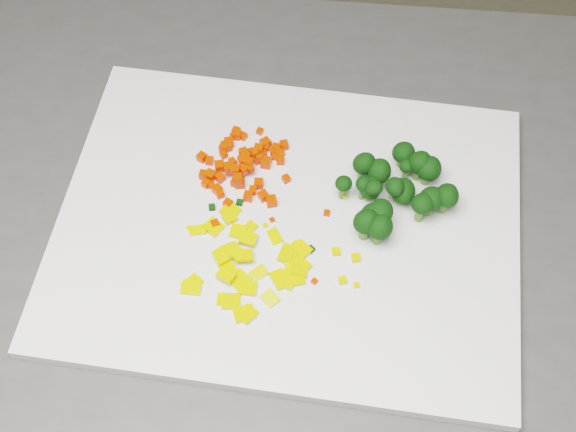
{
  "coord_description": "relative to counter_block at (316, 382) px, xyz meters",
  "views": [
    {
      "loc": [
        0.06,
        0.15,
        1.64
      ],
      "look_at": [
        0.13,
        0.61,
        0.92
      ],
      "focal_mm": 50.0,
      "sensor_mm": 36.0,
      "label": 1
    }
  ],
  "objects": [
    {
      "name": "carrot_cube_49",
      "position": [
        -0.09,
        0.06,
        0.48
      ],
      "size": [
        0.01,
        0.01,
        0.01
      ],
      "primitive_type": "cube",
      "rotation": [
        0.0,
        0.0,
        1.54
      ],
      "color": "#F22402",
      "rests_on": "carrot_pile"
    },
    {
      "name": "stray_bit_14",
      "position": [
        0.0,
        -0.04,
        0.47
      ],
      "size": [
        0.01,
        0.01,
        0.01
      ],
      "primitive_type": "cube",
      "rotation": [
        0.0,
        0.0,
        1.51
      ],
      "color": "yellow",
      "rests_on": "cutting_board"
    },
    {
      "name": "carrot_cube_57",
      "position": [
        -0.06,
        0.1,
        0.47
      ],
      "size": [
        0.01,
        0.01,
        0.01
      ],
      "primitive_type": "cube",
      "rotation": [
        0.0,
        0.0,
        1.22
      ],
      "color": "#F22402",
      "rests_on": "carrot_pile"
    },
    {
      "name": "pepper_chunk_27",
      "position": [
        -0.11,
        0.02,
        0.47
      ],
      "size": [
        0.02,
        0.02,
        0.01
      ],
      "primitive_type": "cube",
      "rotation": [
        -0.03,
        0.1,
        0.4
      ],
      "color": "yellow",
      "rests_on": "pepper_pile"
    },
    {
      "name": "pepper_chunk_10",
      "position": [
        -0.06,
        -0.06,
        0.47
      ],
      "size": [
        0.02,
        0.03,
        0.01
      ],
      "primitive_type": "cube",
      "rotation": [
        0.12,
        -0.04,
        1.9
      ],
      "color": "yellow",
      "rests_on": "pepper_pile"
    },
    {
      "name": "carrot_cube_19",
      "position": [
        -0.04,
        0.09,
        0.47
      ],
      "size": [
        0.01,
        0.01,
        0.01
      ],
      "primitive_type": "cube",
      "rotation": [
        0.0,
        0.0,
        3.0
      ],
      "color": "#F22402",
      "rests_on": "carrot_pile"
    },
    {
      "name": "carrot_cube_5",
      "position": [
        -0.1,
        0.12,
        0.47
      ],
      "size": [
        0.01,
        0.01,
        0.01
      ],
      "primitive_type": "cube",
      "rotation": [
        0.0,
        0.0,
        0.06
      ],
      "color": "#F22402",
      "rests_on": "carrot_pile"
    },
    {
      "name": "broccoli_floret_0",
      "position": [
        0.06,
        0.04,
        0.48
      ],
      "size": [
        0.04,
        0.04,
        0.04
      ],
      "primitive_type": null,
      "color": "black",
      "rests_on": "broccoli_pile"
    },
    {
      "name": "pepper_chunk_1",
      "position": [
        -0.15,
        -0.05,
        0.47
      ],
      "size": [
        0.02,
        0.02,
        0.01
      ],
      "primitive_type": "cube",
      "rotation": [
        0.01,
        0.08,
        0.63
      ],
      "color": "yellow",
      "rests_on": "pepper_pile"
    },
    {
      "name": "carrot_cube_1",
      "position": [
        -0.13,
        0.08,
        0.47
      ],
      "size": [
        0.01,
        0.01,
        0.01
      ],
      "primitive_type": "cube",
      "rotation": [
        0.0,
        0.0,
        2.81
      ],
      "color": "#F22402",
      "rests_on": "carrot_pile"
    },
    {
      "name": "stray_bit_3",
      "position": [
        0.01,
        -0.08,
        0.47
      ],
      "size": [
        0.01,
        0.01,
        0.0
      ],
      "primitive_type": "cube",
      "rotation": [
        0.0,
        0.0,
        3.14
      ],
      "color": "yellow",
      "rests_on": "cutting_board"
    },
    {
      "name": "carrot_cube_43",
      "position": [
        -0.07,
        0.1,
        0.47
      ],
      "size": [
        0.01,
        0.01,
        0.01
      ],
      "primitive_type": "cube",
      "rotation": [
        0.0,
        0.0,
        1.81
      ],
      "color": "#F22402",
      "rests_on": "carrot_pile"
    },
    {
      "name": "stray_bit_7",
      "position": [
        -0.03,
        -0.07,
        0.47
      ],
      "size": [
        0.01,
        0.01,
        0.0
      ],
      "primitive_type": "cube",
      "rotation": [
        0.0,
        0.0,
        2.31
      ],
      "color": "#F22402",
      "rests_on": "cutting_board"
    },
    {
      "name": "pepper_chunk_18",
      "position": [
        -0.15,
        -0.06,
        0.47
      ],
      "size": [
        0.02,
        0.02,
        0.01
      ],
      "primitive_type": "cube",
      "rotation": [
        -0.04,
        0.0,
        2.89
      ],
      "color": "yellow",
      "rests_on": "pepper_pile"
    },
    {
      "name": "broccoli_floret_8",
      "position": [
        0.07,
        0.01,
        0.49
      ],
      "size": [
        0.03,
        0.03,
        0.03
      ],
      "primitive_type": null,
      "color": "black",
      "rests_on": "broccoli_pile"
    },
    {
      "name": "broccoli_floret_15",
      "position": [
        0.03,
        -0.02,
        0.48
      ],
      "size": [
        0.04,
        0.04,
        0.04
      ],
      "primitive_type": null,
      "color": "black",
      "rests_on": "broccoli_pile"
    },
    {
      "name": "stray_bit_11",
      "position": [
        0.02,
        -0.05,
        0.47
      ],
      "size": [
        0.01,
        0.01,
        0.01
      ],
      "primitive_type": "cube",
      "rotation": [
        0.0,
        0.0,
        1.53
      ],
      "color": "yellow",
      "rests_on": "cutting_board"
    },
    {
      "name": "broccoli_floret_11",
      "position": [
        0.12,
        0.04,
        0.48
      ],
      "size": [
        0.04,
        0.04,
        0.04
      ],
      "primitive_type": null,
      "color": "black",
      "rests_on": "broccoli_pile"
    },
    {
      "name": "pepper_chunk_21",
      "position": [
        -0.11,
        -0.02,
        0.47
      ],
      "size": [
        0.02,
        0.02,
        0.01
      ],
      "primitive_type": "cube",
      "rotation": [
        0.12,
        -0.14,
        1.9
      ],
      "color": "yellow",
      "rests_on": "pepper_pile"
    },
    {
      "name": "stray_bit_10",
      "position": [
        -0.02,
        -0.03,
        0.47
      ],
      "size": [
        0.01,
        0.01,
        0.0
      ],
      "primitive_type": "cube",
      "rotation": [
        0.0,
        0.0,
        2.2
      ],
      "color": "black",
      "rests_on": "cutting_board"
    },
    {
      "name": "carrot_cube_51",
      "position": [
        -0.08,
        0.13,
        0.47
      ],
      "size": [
        0.01,
        0.01,
        0.01
      ],
      "primitive_type": "cube",
      "rotation": [
        0.0,
        0.0,
        0.84
      ],
      "color": "#F22402",
      "rests_on": "carrot_pile"
    },
    {
      "name": "carrot_cube_29",
      "position": [
        -0.09,
        0.14,
        0.47
      ],
      "size": [
        0.01,
        0.01,
        0.01
      ],
      "primitive_type": "cube",
      "rotation": [
        0.0,
        0.0,
        2.64
      ],
      "color": "#F22402",
      "rests_on": "carrot_pile"
    },
    {
      "name": "pepper_chunk_6",
      "position": [
        -0.1,
        0.03,
        0.47
      ],
      "size": [
        0.03,
        0.03,
        0.01
      ],
      "primitive_type": "cube",
      "rotation": [
        0.14,
        -0.12,
        2.33
      ],
      "color": "yellow",
      "rests_on": "pepper_pile"
    },
    {
      "name": "pepper_chunk_5",
      "position": [
        -0.04,
        -0.06,
        0.47
      ],
      "size": [
        0.02,
        0.02,
        0.01
      ],
      "primitive_type": "cube",
      "rotation": [
        -0.05,
        0.06,
        0.04
      ],
      "color": "yellow",
      "rests_on": "pepper_pile"
    },
    {
      "name": "carrot_cube_22",
      "position": [
        -0.07,
        0.06,
        0.47
      ],
      "size": [
        0.01,
        0.01,
        0.01
      ],
      "primitive_type": "cube",
      "rotation": [
        0.0,
        0.0,
        1.37
      ],
      "color": "#F22402",
      "rests_on": "carrot_pile"
    },
    {
      "name": "carrot_cube_20",
      "position": [
        -0.06,
        0.08,
        0.47
      ],
      "size": [
        0.01,
        0.01,
        0.01
      ],
      "primitive_type": "cube",
      "rotation": [
        0.0,
        0.0,
        1.24
      ],
      "color": "#F22402",
      "rests_on": "carrot_pile"
    },
    {
      "name": "carrot_cube_39",
      "position": [
        -0.08,
        0.09,
        0.48
      ],
      "size": [
        0.01,
        0.01,
        0.01
      ],
      "primitive_type": "cube",
      "rotation": [
        0.0,
        0.0,
        2.38
      ],
      "color": "#F22402",
      "rests_on": "carrot_pile"
    },
    {
      "name": "carrot_cube_30",
      "position": [
        -0.04,
        0.1,
        0.47
      ],
      "size": [
        0.01,
        0.01,
        0.01
      ],
      "primitive_type": "cube",
      "rotation": [
        0.0,
        0.0,
        2.2
      ],
      "color": "#F22402",
      "rests_on": "carrot_pile"
    },
    {
      "name": "pepper_chunk_0",
      "position": [
        -0.12,
        -0.03,
        0.47
      ],
      "size": [
        0.02,
        0.02,
        0.01
      ],
      "primitive_type": "cube",
      "rotation": [
        -0.14,
        0.11,
        1.94
      ],
      "color": "yellow",
      "rests_on": "pepper_pile"
    },
    {
      "name": "carrot_cube_45",
      "position": [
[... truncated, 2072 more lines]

